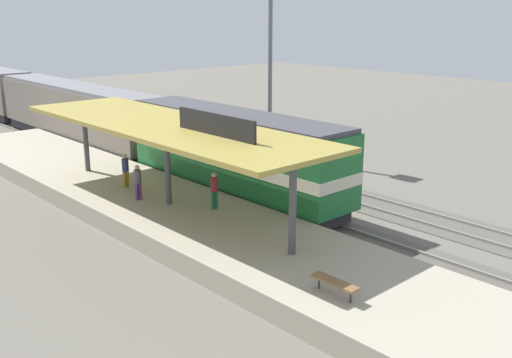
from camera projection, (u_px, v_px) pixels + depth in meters
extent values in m
plane|color=#666056|center=(271.00, 193.00, 32.06)|extent=(120.00, 120.00, 0.00)
cube|color=#565249|center=(243.00, 201.00, 30.75)|extent=(3.20, 110.00, 0.04)
cube|color=gray|center=(232.00, 203.00, 30.27)|extent=(0.10, 110.00, 0.16)
cube|color=gray|center=(253.00, 197.00, 31.21)|extent=(0.10, 110.00, 0.16)
cube|color=#565249|center=(303.00, 184.00, 33.74)|extent=(3.20, 110.00, 0.04)
cube|color=gray|center=(295.00, 185.00, 33.26)|extent=(0.10, 110.00, 0.16)
cube|color=gray|center=(312.00, 181.00, 34.19)|extent=(0.10, 110.00, 0.16)
cube|color=#A89E89|center=(169.00, 213.00, 27.65)|extent=(6.00, 44.00, 0.90)
cylinder|color=#47474C|center=(293.00, 208.00, 21.36)|extent=(0.28, 0.28, 3.60)
cylinder|color=#47474C|center=(167.00, 166.00, 27.03)|extent=(0.28, 0.28, 3.60)
cylinder|color=#47474C|center=(86.00, 139.00, 32.70)|extent=(0.28, 0.28, 3.60)
cube|color=#A38E3D|center=(166.00, 126.00, 26.51)|extent=(5.20, 18.00, 0.20)
cube|color=black|center=(215.00, 124.00, 23.80)|extent=(0.12, 4.80, 0.90)
cylinder|color=#333338|center=(351.00, 296.00, 18.13)|extent=(0.07, 0.07, 0.42)
cylinder|color=#333338|center=(319.00, 282.00, 19.06)|extent=(0.07, 0.07, 0.42)
cube|color=brown|center=(335.00, 282.00, 18.53)|extent=(0.44, 1.70, 0.08)
cube|color=#28282D|center=(234.00, 189.00, 31.11)|extent=(2.60, 13.60, 0.70)
cube|color=#1E6B33|center=(234.00, 150.00, 30.53)|extent=(2.90, 14.40, 3.50)
cube|color=#424247|center=(234.00, 115.00, 30.01)|extent=(2.78, 14.11, 0.24)
cube|color=beige|center=(234.00, 155.00, 30.60)|extent=(2.93, 14.43, 0.56)
cube|color=#28282D|center=(78.00, 137.00, 43.87)|extent=(2.60, 19.20, 0.70)
cube|color=slate|center=(76.00, 110.00, 43.32)|extent=(2.90, 20.00, 3.30)
cube|color=slate|center=(73.00, 86.00, 42.83)|extent=(2.78, 19.60, 0.24)
cylinder|color=slate|center=(270.00, 75.00, 38.67)|extent=(0.28, 0.28, 11.00)
cylinder|color=#23603D|center=(213.00, 201.00, 26.60)|extent=(0.16, 0.16, 0.84)
cylinder|color=#23603D|center=(216.00, 200.00, 26.72)|extent=(0.16, 0.16, 0.84)
cylinder|color=maroon|center=(214.00, 184.00, 26.46)|extent=(0.34, 0.34, 0.64)
sphere|color=tan|center=(214.00, 175.00, 26.34)|extent=(0.23, 0.23, 0.23)
cylinder|color=olive|center=(125.00, 179.00, 29.95)|extent=(0.16, 0.16, 0.84)
cylinder|color=olive|center=(128.00, 179.00, 30.07)|extent=(0.16, 0.16, 0.84)
cylinder|color=navy|center=(125.00, 165.00, 29.81)|extent=(0.34, 0.34, 0.64)
sphere|color=tan|center=(125.00, 157.00, 29.69)|extent=(0.23, 0.23, 0.23)
cylinder|color=#663375|center=(137.00, 192.00, 27.90)|extent=(0.16, 0.16, 0.84)
cylinder|color=#663375|center=(140.00, 191.00, 28.02)|extent=(0.16, 0.16, 0.84)
cylinder|color=#4C4C51|center=(138.00, 176.00, 27.76)|extent=(0.34, 0.34, 0.64)
sphere|color=tan|center=(137.00, 167.00, 27.64)|extent=(0.23, 0.23, 0.23)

